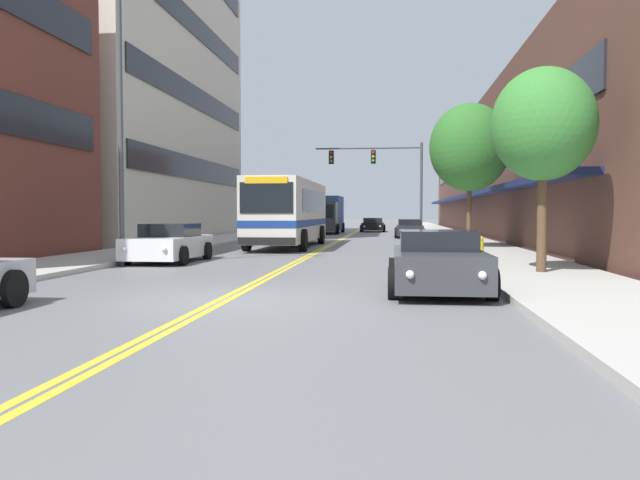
{
  "coord_description": "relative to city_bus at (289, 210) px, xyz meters",
  "views": [
    {
      "loc": [
        3.3,
        -11.98,
        1.72
      ],
      "look_at": [
        -0.26,
        18.34,
        0.37
      ],
      "focal_mm": 35.0,
      "sensor_mm": 36.0,
      "label": 1
    }
  ],
  "objects": [
    {
      "name": "car_black_moving_lead",
      "position": [
        3.41,
        25.12,
        -1.25
      ],
      "size": [
        2.2,
        4.15,
        1.24
      ],
      "color": "black",
      "rests_on": "ground_plane"
    },
    {
      "name": "street_tree_right_mid",
      "position": [
        8.57,
        -2.55,
        2.77
      ],
      "size": [
        3.55,
        3.55,
        6.43
      ],
      "color": "brown",
      "rests_on": "sidewalk_right"
    },
    {
      "name": "street_tree_right_near",
      "position": [
        9.1,
        -14.04,
        2.17
      ],
      "size": [
        2.69,
        2.69,
        5.36
      ],
      "color": "brown",
      "rests_on": "sidewalk_right"
    },
    {
      "name": "city_bus",
      "position": [
        0.0,
        0.0,
        0.0
      ],
      "size": [
        2.84,
        11.32,
        3.26
      ],
      "color": "silver",
      "rests_on": "ground_plane"
    },
    {
      "name": "office_tower_left",
      "position": [
        -13.29,
        7.87,
        11.7
      ],
      "size": [
        12.08,
        23.27,
        27.08
      ],
      "color": "beige",
      "rests_on": "ground_plane"
    },
    {
      "name": "car_beige_parked_left_near",
      "position": [
        -2.44,
        9.92,
        -1.23
      ],
      "size": [
        2.07,
        4.36,
        1.33
      ],
      "color": "#BCAD89",
      "rests_on": "ground_plane"
    },
    {
      "name": "traffic_signal_mast",
      "position": [
        4.58,
        12.09,
        2.83
      ],
      "size": [
        7.35,
        0.38,
        6.49
      ],
      "color": "#47474C",
      "rests_on": "ground_plane"
    },
    {
      "name": "centre_line",
      "position": [
        1.9,
        17.95,
        -1.84
      ],
      "size": [
        0.34,
        106.0,
        0.01
      ],
      "color": "yellow",
      "rests_on": "ground_plane"
    },
    {
      "name": "car_dark_grey_parked_right_foreground",
      "position": [
        6.17,
        -17.35,
        -1.21
      ],
      "size": [
        2.13,
        4.33,
        1.32
      ],
      "color": "#38383D",
      "rests_on": "ground_plane"
    },
    {
      "name": "storefront_row_right",
      "position": [
        15.08,
        17.95,
        2.89
      ],
      "size": [
        9.1,
        68.0,
        9.46
      ],
      "color": "brown",
      "rests_on": "ground_plane"
    },
    {
      "name": "ground_plane",
      "position": [
        1.9,
        17.95,
        -1.84
      ],
      "size": [
        240.0,
        240.0,
        0.0
      ],
      "primitive_type": "plane",
      "color": "slate"
    },
    {
      "name": "box_truck",
      "position": [
        -0.31,
        20.45,
        -0.26
      ],
      "size": [
        2.6,
        7.62,
        3.08
      ],
      "color": "#38383D",
      "rests_on": "ground_plane"
    },
    {
      "name": "car_white_parked_left_far",
      "position": [
        -2.54,
        -10.14,
        -1.21
      ],
      "size": [
        2.14,
        4.44,
        1.33
      ],
      "color": "white",
      "rests_on": "ground_plane"
    },
    {
      "name": "sidewalk_right",
      "position": [
        9.13,
        17.95,
        -1.77
      ],
      "size": [
        3.45,
        106.0,
        0.15
      ],
      "color": "#B2ADA5",
      "rests_on": "ground_plane"
    },
    {
      "name": "street_lamp_left_near",
      "position": [
        -3.1,
        -12.02,
        3.34
      ],
      "size": [
        2.37,
        0.28,
        8.8
      ],
      "color": "#47474C",
      "rests_on": "ground_plane"
    },
    {
      "name": "car_charcoal_parked_right_mid",
      "position": [
        6.32,
        12.27,
        -1.24
      ],
      "size": [
        2.02,
        4.84,
        1.26
      ],
      "color": "#232328",
      "rests_on": "ground_plane"
    },
    {
      "name": "sidewalk_left",
      "position": [
        -5.32,
        17.95,
        -1.77
      ],
      "size": [
        3.45,
        106.0,
        0.15
      ],
      "color": "#B2ADA5",
      "rests_on": "ground_plane"
    },
    {
      "name": "fire_hydrant",
      "position": [
        7.85,
        -11.53,
        -1.26
      ],
      "size": [
        0.31,
        0.23,
        0.86
      ],
      "color": "yellow",
      "rests_on": "sidewalk_right"
    }
  ]
}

